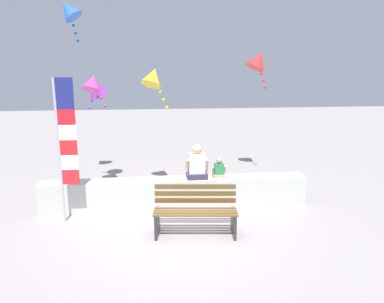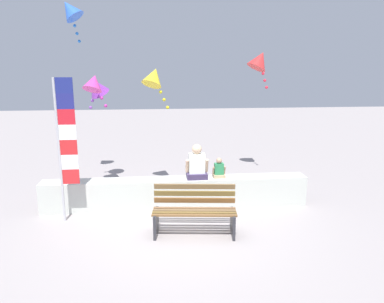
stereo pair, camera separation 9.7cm
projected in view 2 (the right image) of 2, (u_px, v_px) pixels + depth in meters
name	position (u px, v px, depth m)	size (l,w,h in m)	color
ground_plane	(180.00, 229.00, 7.07)	(40.00, 40.00, 0.00)	gray
seawall_ledge	(176.00, 193.00, 8.10)	(5.79, 0.46, 0.66)	beige
park_bench	(194.00, 212.00, 6.82)	(1.59, 0.78, 0.88)	brown
person_adult	(197.00, 165.00, 8.00)	(0.50, 0.36, 0.76)	#3B2F51
person_child	(219.00, 170.00, 8.08)	(0.29, 0.21, 0.44)	tan
flag_banner	(64.00, 140.00, 7.08)	(0.37, 0.05, 2.85)	#B7B7BC
kite_purple	(96.00, 87.00, 9.11)	(0.79, 0.79, 0.88)	purple
kite_yellow	(154.00, 77.00, 8.86)	(0.78, 0.80, 1.06)	yellow
kite_magenta	(94.00, 83.00, 8.67)	(0.67, 0.72, 0.85)	#DB3D9E
kite_blue	(70.00, 10.00, 8.94)	(0.74, 0.74, 1.08)	blue
kite_red	(260.00, 60.00, 10.09)	(0.82, 0.78, 1.09)	red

